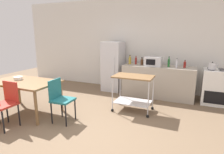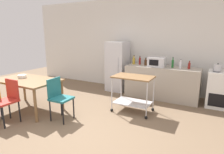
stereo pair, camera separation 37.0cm
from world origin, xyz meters
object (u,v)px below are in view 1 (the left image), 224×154
at_px(dining_table, 25,85).
at_px(stove_oven, 214,87).
at_px(chair_red, 6,101).
at_px(bottle_soda, 177,64).
at_px(chair_teal, 60,97).
at_px(microwave, 153,61).
at_px(kitchen_cart, 133,87).
at_px(bottle_sparkling_water, 185,65).
at_px(refrigerator, 113,66).
at_px(fruit_bowl, 18,78).
at_px(bottle_sesame_oil, 169,63).
at_px(kettle, 212,66).
at_px(bottle_vinegar, 130,60).
at_px(bottle_olive_oil, 142,62).
at_px(bottle_hot_sauce, 136,61).

bearing_deg(dining_table, stove_oven, 30.82).
distance_m(chair_red, bottle_soda, 4.11).
relative_size(dining_table, chair_red, 1.69).
xyz_separation_m(chair_teal, microwave, (1.40, 2.37, 0.51)).
height_order(kitchen_cart, bottle_sparkling_water, bottle_sparkling_water).
bearing_deg(refrigerator, fruit_bowl, -119.16).
relative_size(chair_red, bottle_sesame_oil, 3.13).
bearing_deg(chair_teal, microwave, -32.76).
distance_m(dining_table, bottle_soda, 3.82).
distance_m(chair_red, kitchen_cart, 2.65).
bearing_deg(fruit_bowl, dining_table, -10.57).
bearing_deg(refrigerator, kettle, -3.70).
bearing_deg(fruit_bowl, microwave, 40.66).
xyz_separation_m(dining_table, chair_teal, (1.01, -0.05, -0.15)).
height_order(refrigerator, kettle, refrigerator).
bearing_deg(bottle_vinegar, refrigerator, 174.11).
bearing_deg(stove_oven, fruit_bowl, -151.13).
height_order(kitchen_cart, bottle_vinegar, bottle_vinegar).
relative_size(kitchen_cart, kettle, 3.80).
bearing_deg(bottle_olive_oil, chair_red, -121.31).
relative_size(chair_teal, refrigerator, 0.57).
relative_size(bottle_sparkling_water, kettle, 0.87).
relative_size(microwave, bottle_soda, 1.85).
height_order(bottle_olive_oil, kettle, bottle_olive_oil).
relative_size(bottle_olive_oil, bottle_sparkling_water, 1.05).
bearing_deg(chair_red, fruit_bowl, 124.15).
height_order(refrigerator, bottle_sesame_oil, refrigerator).
xyz_separation_m(refrigerator, bottle_soda, (1.93, -0.18, 0.23)).
height_order(bottle_sesame_oil, bottle_sparkling_water, bottle_sesame_oil).
distance_m(chair_red, bottle_olive_oil, 3.59).
xyz_separation_m(refrigerator, kitchen_cart, (1.11, -1.39, -0.20)).
xyz_separation_m(bottle_sesame_oil, fruit_bowl, (-3.07, -2.31, -0.23)).
xyz_separation_m(bottle_sesame_oil, bottle_sparkling_water, (0.41, 0.02, -0.03)).
bearing_deg(bottle_soda, bottle_hot_sauce, 172.65).
bearing_deg(bottle_hot_sauce, kettle, -4.30).
height_order(bottle_soda, kettle, bottle_soda).
height_order(bottle_vinegar, bottle_soda, bottle_vinegar).
height_order(chair_red, fruit_bowl, chair_red).
bearing_deg(microwave, stove_oven, 2.32).
distance_m(refrigerator, microwave, 1.33).
bearing_deg(kettle, bottle_hot_sauce, 175.70).
distance_m(refrigerator, kitchen_cart, 1.79).
distance_m(bottle_vinegar, fruit_bowl, 3.06).
height_order(stove_oven, kettle, kettle).
height_order(microwave, kettle, microwave).
xyz_separation_m(chair_red, bottle_sesame_oil, (2.62, 3.01, 0.50)).
height_order(bottle_sesame_oil, bottle_soda, bottle_sesame_oil).
relative_size(refrigerator, bottle_sparkling_water, 7.40).
bearing_deg(stove_oven, chair_teal, -140.86).
xyz_separation_m(bottle_vinegar, bottle_sparkling_water, (1.55, -0.03, -0.02)).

